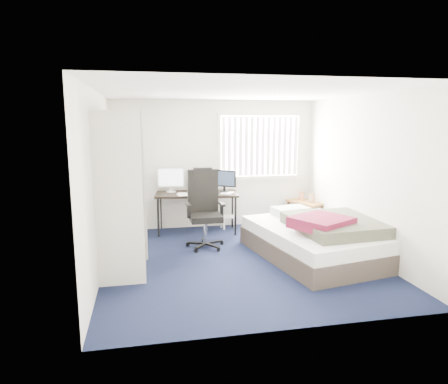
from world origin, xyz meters
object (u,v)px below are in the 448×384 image
Objects in this scene: desk at (197,191)px; bed at (320,238)px; office_chair at (204,217)px; nightstand at (305,204)px.

desk reaches higher than bed.
office_chair reaches higher than desk.
desk is at bearing 132.60° from bed.
desk is 2.53m from bed.
office_chair is at bearing -89.79° from desk.
nightstand is at bearing -2.25° from desk.
nightstand is (2.16, 0.83, -0.05)m from office_chair.
bed is at bearing -105.43° from nightstand.
desk is at bearing 177.75° from nightstand.
office_chair is 1.92m from bed.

